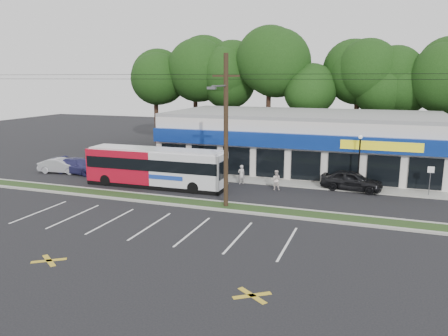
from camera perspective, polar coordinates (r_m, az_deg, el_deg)
The scene contains 16 objects.
ground at distance 29.47m, azimuth -5.94°, elevation -5.09°, with size 120.00×120.00×0.00m, color black.
grass_strip at distance 30.32m, azimuth -5.12°, elevation -4.47°, with size 40.00×1.60×0.12m, color #213817.
curb_south at distance 29.58m, azimuth -5.81°, elevation -4.88°, with size 40.00×0.25×0.14m, color #9E9E93.
curb_north at distance 31.06m, azimuth -4.46°, elevation -4.05°, with size 40.00×0.25×0.14m, color #9E9E93.
sidewalk at distance 36.16m, azimuth 7.49°, elevation -1.88°, with size 32.00×2.20×0.10m, color #9E9E93.
strip_mall at distance 42.26m, azimuth 10.27°, elevation 3.60°, with size 25.00×12.55×5.30m.
utility_pole at distance 28.14m, azimuth -0.12°, elevation 5.44°, with size 50.00×2.77×10.00m.
lamp_post at distance 34.70m, azimuth 17.26°, elevation 1.53°, with size 0.30×0.30×4.25m.
sign_post at distance 34.85m, azimuth 25.35°, elevation -0.90°, with size 0.45×0.10×2.23m.
tree_line at distance 52.05m, azimuth 10.74°, elevation 11.45°, with size 46.76×6.76×11.83m.
metrobus at distance 34.79m, azimuth -8.89°, elevation 0.18°, with size 11.39×2.62×3.05m.
car_dark at distance 34.80m, azimuth 16.33°, elevation -1.57°, with size 1.84×4.57×1.56m, color black.
car_silver at distance 42.19m, azimuth -20.50°, elevation 0.28°, with size 1.41×4.04×1.33m, color #A7A9AF.
car_blue at distance 41.41m, azimuth -18.44°, elevation 0.26°, with size 1.95×4.79×1.39m, color navy.
pedestrian_a at distance 35.39m, azimuth 2.28°, elevation -0.86°, with size 0.58×0.38×1.58m, color beige.
pedestrian_b at distance 33.79m, azimuth 6.78°, elevation -1.57°, with size 0.75×0.58×1.54m, color silver.
Camera 1 is at (12.33, -25.38, 8.50)m, focal length 35.00 mm.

